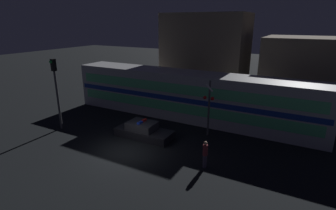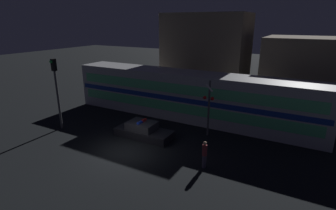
# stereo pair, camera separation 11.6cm
# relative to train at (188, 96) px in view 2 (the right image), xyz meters

# --- Properties ---
(ground_plane) EXTENTS (120.00, 120.00, 0.00)m
(ground_plane) POSITION_rel_train_xyz_m (-0.91, -7.93, -2.03)
(ground_plane) COLOR black
(train) EXTENTS (21.97, 2.97, 4.05)m
(train) POSITION_rel_train_xyz_m (0.00, 0.00, 0.00)
(train) COLOR #B7BABF
(train) RESTS_ON ground_plane
(police_car) EXTENTS (4.29, 1.80, 1.26)m
(police_car) POSITION_rel_train_xyz_m (-1.17, -5.28, -1.57)
(police_car) COLOR black
(police_car) RESTS_ON ground_plane
(pedestrian) EXTENTS (0.28, 0.28, 1.66)m
(pedestrian) POSITION_rel_train_xyz_m (4.32, -7.14, -1.17)
(pedestrian) COLOR #3F384C
(pedestrian) RESTS_ON ground_plane
(crossing_signal_near) EXTENTS (0.83, 0.35, 4.18)m
(crossing_signal_near) POSITION_rel_train_xyz_m (2.86, -2.74, 0.33)
(crossing_signal_near) COLOR #4C4C51
(crossing_signal_near) RESTS_ON ground_plane
(traffic_light_corner) EXTENTS (0.30, 0.46, 5.53)m
(traffic_light_corner) POSITION_rel_train_xyz_m (-7.83, -7.08, 1.43)
(traffic_light_corner) COLOR #4C4C51
(traffic_light_corner) RESTS_ON ground_plane
(building_left) EXTENTS (8.64, 5.21, 9.00)m
(building_left) POSITION_rel_train_xyz_m (-1.25, 7.07, 2.47)
(building_left) COLOR #726656
(building_left) RESTS_ON ground_plane
(building_center) EXTENTS (7.97, 6.20, 6.79)m
(building_center) POSITION_rel_train_xyz_m (8.73, 7.90, 1.37)
(building_center) COLOR #726656
(building_center) RESTS_ON ground_plane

